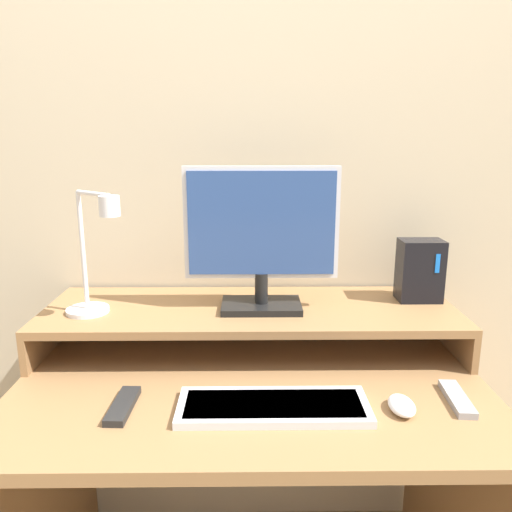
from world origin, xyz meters
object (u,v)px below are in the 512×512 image
Objects in this scene: remote_secondary at (458,399)px; keyboard at (274,406)px; monitor at (262,235)px; desk_lamp at (96,260)px; mouse at (403,405)px; router_dock at (420,270)px; remote_control at (124,406)px.

keyboard is at bearing -175.63° from remote_secondary.
keyboard is (0.02, -0.33, -0.32)m from monitor.
desk_lamp is 0.59m from keyboard.
mouse is (0.73, -0.28, -0.26)m from desk_lamp.
desk_lamp reaches higher than keyboard.
router_dock is 1.98× the size of mouse.
keyboard is 0.42m from remote_secondary.
mouse reaches higher than remote_secondary.
router_dock is at bearing 8.62° from monitor.
remote_control is at bearing -153.22° from router_dock.
monitor is 0.99× the size of keyboard.
router_dock is at bearing 26.78° from remote_control.
monitor reaches higher than mouse.
desk_lamp is at bearing 164.55° from remote_secondary.
remote_secondary is at bearing -93.48° from router_dock.
remote_secondary is at bearing -15.45° from desk_lamp.
remote_control is at bearing 178.37° from mouse.
monitor is 0.55m from mouse.
desk_lamp is 2.21× the size of remote_control.
mouse is (0.28, -0.01, 0.00)m from keyboard.
mouse is at bearing -48.41° from monitor.
router_dock is at bearing 42.26° from keyboard.
monitor is at bearing 131.59° from mouse.
router_dock is (0.89, 0.13, -0.06)m from desk_lamp.
remote_secondary is (0.42, 0.03, -0.00)m from keyboard.
monitor reaches higher than remote_control.
monitor is at bearing 145.68° from remote_secondary.
remote_control is (-0.31, -0.32, -0.32)m from monitor.
remote_control is at bearing 178.19° from keyboard.
monitor is 0.48m from router_dock.
monitor is at bearing 93.34° from keyboard.
keyboard is (0.45, -0.27, -0.26)m from desk_lamp.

